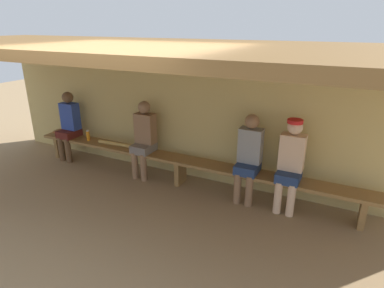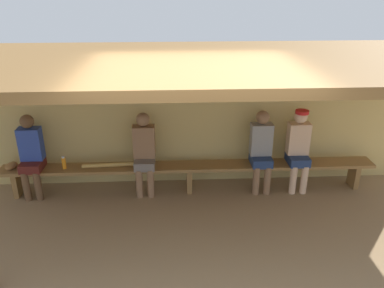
{
  "view_description": "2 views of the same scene",
  "coord_description": "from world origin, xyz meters",
  "views": [
    {
      "loc": [
        2.4,
        -2.8,
        2.56
      ],
      "look_at": [
        0.37,
        1.24,
        0.88
      ],
      "focal_mm": 30.54,
      "sensor_mm": 36.0,
      "label": 1
    },
    {
      "loc": [
        -0.24,
        -4.06,
        3.24
      ],
      "look_at": [
        0.02,
        1.11,
        1.02
      ],
      "focal_mm": 36.44,
      "sensor_mm": 36.0,
      "label": 2
    }
  ],
  "objects": [
    {
      "name": "baseball_bat",
      "position": [
        -1.26,
        1.55,
        0.49
      ],
      "size": [
        0.87,
        0.12,
        0.07
      ],
      "primitive_type": "cylinder",
      "rotation": [
        0.0,
        1.57,
        0.06
      ],
      "color": "tan",
      "rests_on": "bench"
    },
    {
      "name": "player_with_sunglasses",
      "position": [
        -2.46,
        1.55,
        0.73
      ],
      "size": [
        0.34,
        0.42,
        1.34
      ],
      "color": "#591E19",
      "rests_on": "ground"
    },
    {
      "name": "player_in_white",
      "position": [
        -0.71,
        1.55,
        0.73
      ],
      "size": [
        0.34,
        0.42,
        1.34
      ],
      "color": "slate",
      "rests_on": "ground"
    },
    {
      "name": "water_bottle_green",
      "position": [
        -1.97,
        1.53,
        0.56
      ],
      "size": [
        0.06,
        0.06,
        0.21
      ],
      "color": "orange",
      "rests_on": "bench"
    },
    {
      "name": "player_leftmost",
      "position": [
        1.76,
        1.55,
        0.75
      ],
      "size": [
        0.34,
        0.42,
        1.34
      ],
      "color": "navy",
      "rests_on": "ground"
    },
    {
      "name": "player_in_blue",
      "position": [
        1.16,
        1.55,
        0.73
      ],
      "size": [
        0.34,
        0.42,
        1.34
      ],
      "color": "navy",
      "rests_on": "ground"
    },
    {
      "name": "back_wall",
      "position": [
        0.0,
        2.0,
        1.1
      ],
      "size": [
        8.0,
        0.2,
        2.2
      ],
      "primitive_type": "cube",
      "color": "tan",
      "rests_on": "ground"
    },
    {
      "name": "bench",
      "position": [
        0.0,
        1.55,
        0.39
      ],
      "size": [
        6.0,
        0.36,
        0.46
      ],
      "color": "olive",
      "rests_on": "ground"
    },
    {
      "name": "dugout_roof",
      "position": [
        0.0,
        0.7,
        2.26
      ],
      "size": [
        8.0,
        2.8,
        0.12
      ],
      "primitive_type": "cube",
      "color": "brown",
      "rests_on": "back_wall"
    },
    {
      "name": "baseball_glove_worn",
      "position": [
        -2.81,
        1.58,
        0.51
      ],
      "size": [
        0.21,
        0.26,
        0.09
      ],
      "primitive_type": "ellipsoid",
      "rotation": [
        0.0,
        0.0,
        4.55
      ],
      "color": "olive",
      "rests_on": "bench"
    },
    {
      "name": "ground_plane",
      "position": [
        0.0,
        0.0,
        0.0
      ],
      "size": [
        24.0,
        24.0,
        0.0
      ],
      "primitive_type": "plane",
      "color": "#937754"
    }
  ]
}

